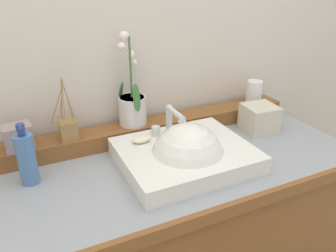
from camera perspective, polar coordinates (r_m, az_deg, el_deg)
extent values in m
cube|color=beige|center=(1.39, -9.20, 19.32)|extent=(3.07, 0.20, 2.75)
cube|color=#9199A2|center=(1.19, -1.85, -7.45)|extent=(1.48, 0.58, 0.04)
cube|color=brown|center=(0.98, 5.23, -15.64)|extent=(1.48, 0.02, 0.04)
cube|color=brown|center=(1.35, -5.71, -0.98)|extent=(1.40, 0.11, 0.06)
cube|color=white|center=(1.18, 2.92, -4.99)|extent=(0.45, 0.37, 0.06)
sphere|color=white|center=(1.17, 3.34, -5.75)|extent=(0.26, 0.26, 0.26)
cylinder|color=silver|center=(1.25, 0.18, 0.94)|extent=(0.02, 0.02, 0.10)
cylinder|color=silver|center=(1.18, 1.34, 2.16)|extent=(0.02, 0.11, 0.02)
sphere|color=silver|center=(1.23, 0.19, 3.06)|extent=(0.03, 0.03, 0.03)
cylinder|color=silver|center=(1.24, -2.11, -0.86)|extent=(0.03, 0.03, 0.04)
cylinder|color=silver|center=(1.28, 2.39, 0.06)|extent=(0.03, 0.03, 0.04)
ellipsoid|color=#EEE2C6|center=(1.20, -4.55, -2.25)|extent=(0.07, 0.04, 0.02)
cylinder|color=silver|center=(1.32, -6.20, 2.60)|extent=(0.11, 0.11, 0.11)
cylinder|color=tan|center=(1.30, -6.30, 4.63)|extent=(0.10, 0.10, 0.01)
cylinder|color=#476B38|center=(1.27, -6.56, 9.75)|extent=(0.01, 0.01, 0.23)
ellipsoid|color=#387033|center=(1.32, -8.00, 5.71)|extent=(0.04, 0.04, 0.08)
ellipsoid|color=#387033|center=(1.25, -5.53, 4.78)|extent=(0.03, 0.03, 0.10)
sphere|color=white|center=(1.29, -5.92, 10.63)|extent=(0.03, 0.03, 0.03)
sphere|color=white|center=(1.27, -6.40, 11.96)|extent=(0.03, 0.03, 0.03)
sphere|color=white|center=(1.25, -7.86, 13.24)|extent=(0.03, 0.03, 0.03)
sphere|color=white|center=(1.25, -7.48, 14.88)|extent=(0.04, 0.04, 0.04)
cylinder|color=silver|center=(1.57, 14.38, 5.51)|extent=(0.07, 0.07, 0.11)
cube|color=olive|center=(1.26, -16.53, -0.61)|extent=(0.06, 0.06, 0.07)
cylinder|color=#9E7A4C|center=(1.22, -16.61, 4.17)|extent=(0.03, 0.00, 0.17)
cylinder|color=#9E7A4C|center=(1.24, -16.50, 4.11)|extent=(0.04, 0.04, 0.15)
cylinder|color=#9E7A4C|center=(1.24, -17.59, 4.40)|extent=(0.01, 0.06, 0.17)
cylinder|color=#9E7A4C|center=(1.23, -18.36, 3.35)|extent=(0.06, 0.02, 0.14)
cylinder|color=#9E7A4C|center=(1.21, -17.75, 3.18)|extent=(0.04, 0.02, 0.14)
cylinder|color=#9E7A4C|center=(1.20, -17.25, 3.49)|extent=(0.01, 0.03, 0.16)
cylinder|color=#9E7A4C|center=(1.21, -16.40, 3.59)|extent=(0.03, 0.03, 0.15)
cube|color=gray|center=(1.24, -24.06, -1.74)|extent=(0.10, 0.08, 0.09)
cylinder|color=#4975AF|center=(1.14, -22.81, -5.27)|extent=(0.06, 0.06, 0.17)
cylinder|color=navy|center=(1.10, -23.61, -1.08)|extent=(0.02, 0.02, 0.02)
cylinder|color=navy|center=(1.09, -23.78, -0.18)|extent=(0.03, 0.03, 0.02)
cylinder|color=navy|center=(1.08, -23.76, -0.31)|extent=(0.01, 0.03, 0.01)
cube|color=beige|center=(1.46, 15.24, 1.30)|extent=(0.14, 0.14, 0.11)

